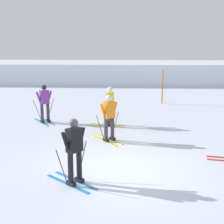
{
  "coord_description": "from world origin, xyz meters",
  "views": [
    {
      "loc": [
        0.19,
        -8.51,
        3.48
      ],
      "look_at": [
        -0.38,
        3.49,
        0.9
      ],
      "focal_mm": 50.94,
      "sensor_mm": 36.0,
      "label": 1
    }
  ],
  "objects": [
    {
      "name": "skier_purple",
      "position": [
        -3.48,
        5.27,
        0.92
      ],
      "size": [
        1.24,
        1.51,
        1.71
      ],
      "color": "#237AC6",
      "rests_on": "ground"
    },
    {
      "name": "trail_marker_pole",
      "position": [
        2.28,
        10.2,
        0.99
      ],
      "size": [
        0.07,
        0.07,
        1.99
      ],
      "primitive_type": "cylinder",
      "color": "#C65614",
      "rests_on": "ground"
    },
    {
      "name": "skier_orange",
      "position": [
        -0.45,
        2.61,
        0.92
      ],
      "size": [
        1.28,
        1.49,
        1.71
      ],
      "color": "gold",
      "rests_on": "ground"
    },
    {
      "name": "skier_yellow",
      "position": [
        -0.53,
        4.84,
        0.92
      ],
      "size": [
        1.64,
        0.99,
        1.71
      ],
      "color": "gold",
      "rests_on": "ground"
    },
    {
      "name": "far_snow_ridge",
      "position": [
        0.0,
        21.37,
        0.91
      ],
      "size": [
        80.0,
        7.89,
        1.82
      ],
      "primitive_type": "cube",
      "color": "silver",
      "rests_on": "ground"
    },
    {
      "name": "ground_plane",
      "position": [
        0.0,
        0.0,
        0.0
      ],
      "size": [
        120.0,
        120.0,
        0.0
      ],
      "primitive_type": "plane",
      "color": "silver"
    },
    {
      "name": "skier_black",
      "position": [
        -1.1,
        -1.07,
        0.92
      ],
      "size": [
        1.46,
        1.31,
        1.71
      ],
      "color": "#237AC6",
      "rests_on": "ground"
    }
  ]
}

